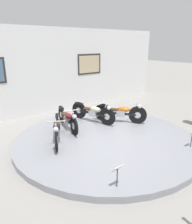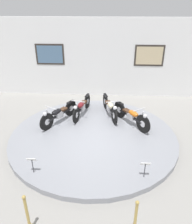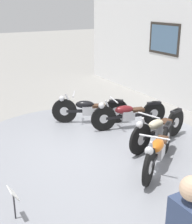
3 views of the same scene
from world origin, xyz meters
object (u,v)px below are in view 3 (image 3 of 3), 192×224
Objects in this scene: motorcycle_black at (89,109)px; info_placard_front_centre at (14,197)px; motorcycle_orange at (158,149)px; motorcycle_cream at (158,128)px; motorcycle_maroon at (128,113)px.

info_placard_front_centre is (2.87, -2.78, -0.02)m from motorcycle_black.
motorcycle_black reaches higher than info_placard_front_centre.
motorcycle_cream is at bearing 139.88° from motorcycle_orange.
motorcycle_maroon is at bearing 160.93° from motorcycle_orange.
info_placard_front_centre is at bearing -75.06° from motorcycle_cream.
motorcycle_black is 0.90× the size of motorcycle_maroon.
motorcycle_orange is at bearing -40.12° from motorcycle_cream.
motorcycle_black is at bearing 135.87° from info_placard_front_centre.
motorcycle_maroon is 1.15m from motorcycle_cream.
motorcycle_cream reaches higher than info_placard_front_centre.
info_placard_front_centre is (2.07, -3.46, -0.02)m from motorcycle_maroon.
motorcycle_cream is (1.95, 0.68, 0.01)m from motorcycle_black.
motorcycle_black is 2.06m from motorcycle_cream.
motorcycle_black is at bearing -179.93° from motorcycle_orange.
motorcycle_maroon is 4.03m from info_placard_front_centre.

